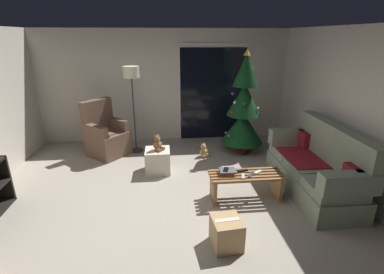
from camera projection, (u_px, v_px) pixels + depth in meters
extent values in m
plane|color=#9E9384|center=(169.00, 211.00, 4.00)|extent=(7.00, 7.00, 0.00)
cube|color=beige|center=(165.00, 86.00, 6.44)|extent=(5.72, 0.12, 2.50)
cube|color=beige|center=(376.00, 121.00, 3.84)|extent=(0.12, 6.00, 2.50)
cube|color=silver|center=(213.00, 93.00, 6.53)|extent=(1.60, 0.02, 2.20)
cube|color=black|center=(213.00, 95.00, 6.53)|extent=(1.50, 0.02, 2.10)
cube|color=gray|center=(311.00, 182.00, 4.45)|extent=(0.77, 1.91, 0.34)
cube|color=gray|center=(334.00, 188.00, 3.79)|extent=(0.68, 0.60, 0.14)
cube|color=gray|center=(311.00, 168.00, 4.37)|extent=(0.68, 0.60, 0.14)
cube|color=gray|center=(294.00, 152.00, 4.95)|extent=(0.68, 0.60, 0.14)
cube|color=gray|center=(335.00, 145.00, 4.27)|extent=(0.21, 1.90, 0.60)
cube|color=gray|center=(350.00, 184.00, 3.48)|extent=(0.76, 0.21, 0.28)
cube|color=gray|center=(291.00, 136.00, 5.11)|extent=(0.76, 0.21, 0.28)
cube|color=maroon|center=(303.00, 157.00, 4.58)|extent=(0.61, 0.90, 0.02)
cube|color=maroon|center=(353.00, 177.00, 3.66)|extent=(0.12, 0.32, 0.28)
cube|color=maroon|center=(304.00, 139.00, 4.97)|extent=(0.12, 0.32, 0.28)
cube|color=olive|center=(250.00, 181.00, 4.01)|extent=(1.10, 0.05, 0.04)
cube|color=olive|center=(248.00, 178.00, 4.09)|extent=(1.10, 0.05, 0.04)
cube|color=olive|center=(247.00, 175.00, 4.17)|extent=(1.10, 0.05, 0.04)
cube|color=olive|center=(245.00, 172.00, 4.25)|extent=(1.10, 0.05, 0.04)
cube|color=olive|center=(243.00, 170.00, 4.34)|extent=(1.10, 0.05, 0.04)
cube|color=olive|center=(214.00, 189.00, 4.20)|extent=(0.05, 0.36, 0.38)
cube|color=olive|center=(277.00, 186.00, 4.29)|extent=(0.05, 0.36, 0.38)
cube|color=silver|center=(258.00, 172.00, 4.20)|extent=(0.15, 0.13, 0.02)
cube|color=#333338|center=(251.00, 175.00, 4.11)|extent=(0.12, 0.16, 0.02)
cube|color=black|center=(243.00, 170.00, 4.25)|extent=(0.16, 0.07, 0.02)
cube|color=#ADADB2|center=(243.00, 176.00, 4.07)|extent=(0.09, 0.16, 0.02)
cube|color=#A32D28|center=(228.00, 173.00, 4.16)|extent=(0.22, 0.22, 0.04)
cube|color=#4C4C51|center=(228.00, 171.00, 4.15)|extent=(0.25, 0.20, 0.03)
cube|color=black|center=(226.00, 169.00, 4.15)|extent=(0.11, 0.16, 0.01)
cylinder|color=#4C1E19|center=(241.00, 149.00, 6.04)|extent=(0.36, 0.36, 0.10)
cylinder|color=brown|center=(242.00, 144.00, 6.01)|extent=(0.08, 0.08, 0.12)
cone|color=#0F3819|center=(243.00, 127.00, 5.87)|extent=(0.87, 0.87, 0.65)
cone|color=#0F3819|center=(244.00, 99.00, 5.67)|extent=(0.69, 0.69, 0.65)
cone|color=#0F3819|center=(246.00, 70.00, 5.47)|extent=(0.51, 0.51, 0.65)
sphere|color=#B233A5|center=(229.00, 136.00, 5.66)|extent=(0.06, 0.06, 0.06)
sphere|color=white|center=(256.00, 84.00, 5.53)|extent=(0.06, 0.06, 0.06)
sphere|color=white|center=(235.00, 102.00, 5.53)|extent=(0.06, 0.06, 0.06)
sphere|color=#1E8C33|center=(244.00, 104.00, 5.44)|extent=(0.06, 0.06, 0.06)
sphere|color=blue|center=(237.00, 84.00, 5.71)|extent=(0.06, 0.06, 0.06)
sphere|color=red|center=(232.00, 112.00, 5.59)|extent=(0.06, 0.06, 0.06)
sphere|color=#B233A5|center=(233.00, 94.00, 5.70)|extent=(0.06, 0.06, 0.06)
sphere|color=gold|center=(253.00, 69.00, 5.48)|extent=(0.06, 0.06, 0.06)
sphere|color=#B233A5|center=(254.00, 84.00, 5.66)|extent=(0.06, 0.06, 0.06)
sphere|color=#B233A5|center=(248.00, 128.00, 6.26)|extent=(0.06, 0.06, 0.06)
sphere|color=#1E8C33|center=(243.00, 110.00, 6.08)|extent=(0.06, 0.06, 0.06)
sphere|color=#1E8C33|center=(226.00, 133.00, 5.73)|extent=(0.06, 0.06, 0.06)
sphere|color=white|center=(258.00, 108.00, 5.60)|extent=(0.06, 0.06, 0.06)
cone|color=#EAD14C|center=(247.00, 52.00, 5.36)|extent=(0.14, 0.14, 0.12)
cube|color=brown|center=(109.00, 148.00, 5.84)|extent=(0.96, 0.96, 0.31)
cube|color=brown|center=(108.00, 137.00, 5.76)|extent=(0.96, 0.96, 0.18)
cube|color=brown|center=(97.00, 115.00, 5.76)|extent=(0.56, 0.62, 0.64)
cube|color=brown|center=(118.00, 124.00, 5.89)|extent=(0.53, 0.48, 0.22)
cube|color=brown|center=(96.00, 131.00, 5.46)|extent=(0.53, 0.48, 0.22)
cylinder|color=#2D2D30|center=(137.00, 150.00, 6.08)|extent=(0.28, 0.28, 0.02)
cylinder|color=#2D2D30|center=(134.00, 115.00, 5.81)|extent=(0.03, 0.03, 1.55)
cylinder|color=beige|center=(131.00, 72.00, 5.51)|extent=(0.32, 0.32, 0.22)
cube|color=beige|center=(158.00, 161.00, 5.10)|extent=(0.44, 0.44, 0.42)
cylinder|color=brown|center=(162.00, 148.00, 5.02)|extent=(0.13, 0.12, 0.06)
cylinder|color=brown|center=(158.00, 150.00, 4.94)|extent=(0.13, 0.12, 0.06)
sphere|color=brown|center=(157.00, 145.00, 4.99)|extent=(0.15, 0.15, 0.15)
sphere|color=brown|center=(157.00, 138.00, 4.95)|extent=(0.11, 0.11, 0.11)
sphere|color=#A37A51|center=(159.00, 139.00, 4.93)|extent=(0.04, 0.04, 0.04)
sphere|color=brown|center=(158.00, 135.00, 4.97)|extent=(0.04, 0.04, 0.04)
sphere|color=brown|center=(156.00, 137.00, 4.91)|extent=(0.04, 0.04, 0.04)
sphere|color=brown|center=(161.00, 143.00, 5.03)|extent=(0.06, 0.06, 0.06)
sphere|color=brown|center=(156.00, 146.00, 4.92)|extent=(0.06, 0.06, 0.06)
cylinder|color=tan|center=(207.00, 155.00, 5.79)|extent=(0.12, 0.13, 0.06)
cylinder|color=tan|center=(204.00, 156.00, 5.73)|extent=(0.12, 0.13, 0.06)
sphere|color=tan|center=(203.00, 152.00, 5.78)|extent=(0.15, 0.15, 0.15)
sphere|color=tan|center=(204.00, 146.00, 5.74)|extent=(0.11, 0.11, 0.11)
sphere|color=tan|center=(205.00, 147.00, 5.71)|extent=(0.04, 0.04, 0.04)
sphere|color=tan|center=(205.00, 144.00, 5.75)|extent=(0.04, 0.04, 0.04)
sphere|color=tan|center=(202.00, 145.00, 5.69)|extent=(0.04, 0.04, 0.04)
sphere|color=tan|center=(206.00, 151.00, 5.81)|extent=(0.06, 0.06, 0.06)
sphere|color=tan|center=(202.00, 153.00, 5.71)|extent=(0.06, 0.06, 0.06)
cube|color=tan|center=(227.00, 233.00, 3.29)|extent=(0.37, 0.39, 0.36)
cube|color=beige|center=(228.00, 220.00, 3.22)|extent=(0.30, 0.09, 0.00)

